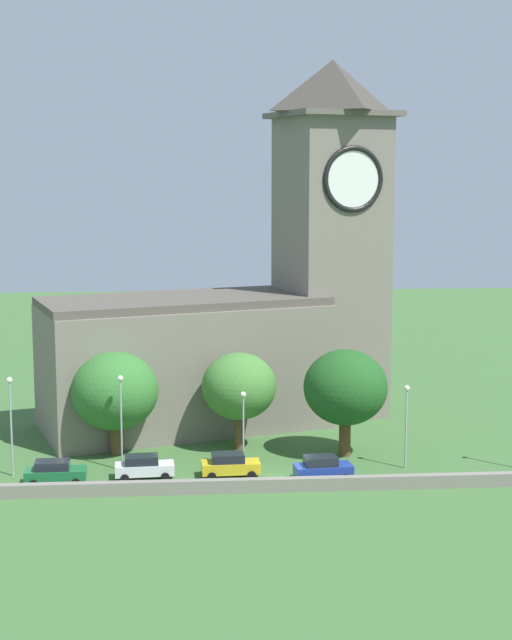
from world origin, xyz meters
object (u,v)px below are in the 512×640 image
car_green (55,472)px  car_blue (323,468)px  streetlamp_central (243,416)px  tree_riverside_east (239,387)px  car_white (144,467)px  church (249,307)px  tree_churchyard (115,391)px  streetlamp_west_end (11,411)px  tree_by_tower (346,388)px  car_yellow (230,465)px  streetlamp_west_mid (121,408)px  streetlamp_east_mid (406,412)px

car_green → car_blue: (19.73, -0.60, 0.03)m
streetlamp_central → tree_riverside_east: bearing=90.0°
car_white → church: bearing=61.6°
tree_churchyard → car_blue: bearing=-26.7°
car_blue → car_green: bearing=178.3°
tree_churchyard → streetlamp_west_end: bearing=-145.2°
tree_riverside_east → tree_churchyard: bearing=-175.0°
tree_riverside_east → streetlamp_west_end: bearing=-161.0°
car_blue → tree_by_tower: size_ratio=0.51×
car_white → car_yellow: (6.44, -0.09, 0.03)m
car_green → streetlamp_west_mid: bearing=31.7°
car_white → car_yellow: bearing=-0.8°
car_blue → streetlamp_central: 7.32m
tree_riverside_east → car_yellow: bearing=-98.7°
church → car_white: 21.20m
streetlamp_west_mid → streetlamp_east_mid: (21.80, -1.04, -0.51)m
car_green → streetlamp_east_mid: streetlamp_east_mid is taller
streetlamp_west_mid → tree_riverside_east: (9.31, 5.29, 0.31)m
streetlamp_east_mid → car_white: bearing=-177.1°
streetlamp_west_mid → tree_by_tower: (17.67, 2.60, 0.68)m
streetlamp_central → tree_by_tower: (8.36, 2.81, 1.47)m
streetlamp_west_end → tree_riverside_east: (17.45, 6.02, 0.22)m
tree_churchyard → car_yellow: bearing=-36.3°
car_green → car_white: 6.52m
streetlamp_east_mid → tree_by_tower: bearing=138.6°
car_white → tree_riverside_east: bearing=44.1°
streetlamp_central → car_green: bearing=-169.1°
car_white → streetlamp_central: size_ratio=0.74×
church → car_yellow: (-2.56, -16.72, -9.57)m
car_white → car_green: bearing=-172.4°
car_white → streetlamp_central: 8.45m
car_blue → streetlamp_east_mid: 8.04m
car_white → car_yellow: size_ratio=1.01×
car_green → tree_churchyard: bearing=61.5°
car_green → car_white: (6.46, 0.86, -0.01)m
church → car_white: size_ratio=7.44×
church → car_blue: size_ratio=7.53×
car_yellow → tree_riverside_east: tree_riverside_east is taller
car_white → car_blue: 13.35m
car_yellow → streetlamp_central: 3.93m
church → car_green: church is taller
car_yellow → streetlamp_east_mid: 14.11m
streetlamp_central → tree_by_tower: tree_by_tower is taller
car_white → tree_riverside_east: 11.42m
streetlamp_east_mid → streetlamp_central: bearing=176.2°
car_white → tree_by_tower: size_ratio=0.52×
car_white → streetlamp_east_mid: bearing=2.9°
car_blue → streetlamp_central: bearing=149.8°
car_blue → tree_by_tower: bearing=66.4°
streetlamp_west_end → tree_churchyard: (7.39, 5.14, 0.21)m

